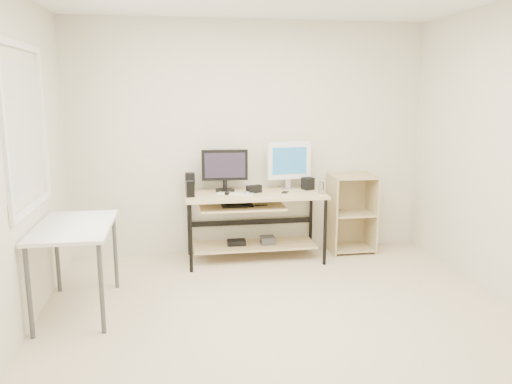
{
  "coord_description": "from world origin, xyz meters",
  "views": [
    {
      "loc": [
        -0.83,
        -3.56,
        1.83
      ],
      "look_at": [
        -0.05,
        1.3,
        0.84
      ],
      "focal_mm": 35.0,
      "sensor_mm": 36.0,
      "label": 1
    }
  ],
  "objects_px": {
    "desk": "(253,212)",
    "black_monitor": "(225,168)",
    "audio_controller": "(190,189)",
    "side_table": "(74,234)",
    "white_imac": "(289,162)",
    "shelf_unit": "(350,212)"
  },
  "relations": [
    {
      "from": "side_table",
      "to": "shelf_unit",
      "type": "bearing_deg",
      "value": 23.33
    },
    {
      "from": "desk",
      "to": "audio_controller",
      "type": "xyz_separation_m",
      "value": [
        -0.67,
        -0.1,
        0.3
      ]
    },
    {
      "from": "black_monitor",
      "to": "white_imac",
      "type": "xyz_separation_m",
      "value": [
        0.73,
        0.03,
        0.04
      ]
    },
    {
      "from": "desk",
      "to": "side_table",
      "type": "distance_m",
      "value": 1.97
    },
    {
      "from": "white_imac",
      "to": "shelf_unit",
      "type": "bearing_deg",
      "value": -8.39
    },
    {
      "from": "black_monitor",
      "to": "white_imac",
      "type": "relative_size",
      "value": 0.95
    },
    {
      "from": "black_monitor",
      "to": "side_table",
      "type": "bearing_deg",
      "value": -135.33
    },
    {
      "from": "shelf_unit",
      "to": "black_monitor",
      "type": "bearing_deg",
      "value": -179.51
    },
    {
      "from": "desk",
      "to": "side_table",
      "type": "xyz_separation_m",
      "value": [
        -1.65,
        -1.06,
        0.13
      ]
    },
    {
      "from": "white_imac",
      "to": "audio_controller",
      "type": "height_order",
      "value": "white_imac"
    },
    {
      "from": "white_imac",
      "to": "desk",
      "type": "bearing_deg",
      "value": -164.42
    },
    {
      "from": "desk",
      "to": "side_table",
      "type": "bearing_deg",
      "value": -147.35
    },
    {
      "from": "desk",
      "to": "shelf_unit",
      "type": "xyz_separation_m",
      "value": [
        1.18,
        0.16,
        -0.09
      ]
    },
    {
      "from": "desk",
      "to": "white_imac",
      "type": "height_order",
      "value": "white_imac"
    },
    {
      "from": "black_monitor",
      "to": "audio_controller",
      "type": "xyz_separation_m",
      "value": [
        -0.39,
        -0.25,
        -0.18
      ]
    },
    {
      "from": "side_table",
      "to": "white_imac",
      "type": "height_order",
      "value": "white_imac"
    },
    {
      "from": "side_table",
      "to": "shelf_unit",
      "type": "relative_size",
      "value": 1.11
    },
    {
      "from": "black_monitor",
      "to": "shelf_unit",
      "type": "bearing_deg",
      "value": 3.76
    },
    {
      "from": "side_table",
      "to": "audio_controller",
      "type": "xyz_separation_m",
      "value": [
        0.98,
        0.96,
        0.16
      ]
    },
    {
      "from": "desk",
      "to": "black_monitor",
      "type": "xyz_separation_m",
      "value": [
        -0.28,
        0.15,
        0.48
      ]
    },
    {
      "from": "desk",
      "to": "black_monitor",
      "type": "relative_size",
      "value": 2.98
    },
    {
      "from": "desk",
      "to": "white_imac",
      "type": "relative_size",
      "value": 2.82
    }
  ]
}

